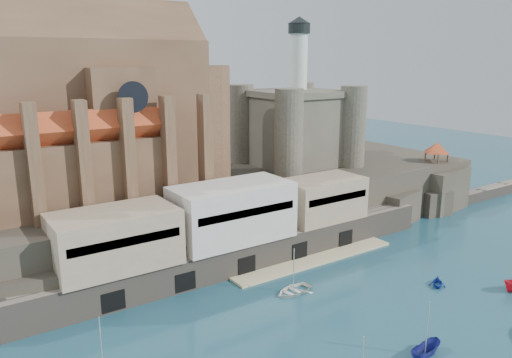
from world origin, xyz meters
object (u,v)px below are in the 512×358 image
object	(u,v)px
castle_keep	(296,124)
boat_2	(425,355)
church	(94,118)
pavilion	(437,149)

from	to	relation	value
castle_keep	boat_2	xyz separation A→B (m)	(-21.30, -49.58, -18.31)
church	castle_keep	size ratio (longest dim) A/B	1.60
castle_keep	boat_2	world-z (taller)	castle_keep
boat_2	castle_keep	bearing A→B (deg)	-26.51
pavilion	church	bearing A→B (deg)	166.52
pavilion	boat_2	bearing A→B (deg)	-143.85
church	pavilion	xyz separation A→B (m)	(66.13, -15.85, -9.40)
pavilion	boat_2	size ratio (longest dim) A/B	1.41
church	castle_keep	bearing A→B (deg)	-1.11
church	castle_keep	world-z (taller)	church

